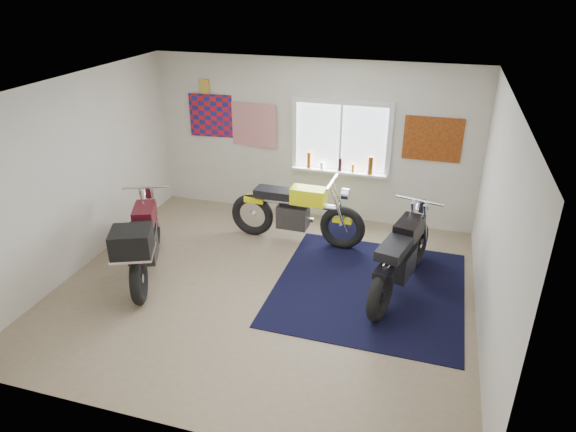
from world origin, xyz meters
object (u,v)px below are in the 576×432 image
(maroon_tourer, at_px, (143,242))
(yellow_triumph, at_px, (296,213))
(black_chrome_bike, at_px, (401,257))
(navy_rug, at_px, (369,288))

(maroon_tourer, bearing_deg, yellow_triumph, -68.66)
(yellow_triumph, bearing_deg, black_chrome_bike, -27.47)
(black_chrome_bike, bearing_deg, maroon_tourer, 115.50)
(yellow_triumph, bearing_deg, navy_rug, -36.47)
(black_chrome_bike, bearing_deg, yellow_triumph, 74.74)
(yellow_triumph, height_order, maroon_tourer, same)
(navy_rug, relative_size, maroon_tourer, 1.23)
(navy_rug, distance_m, black_chrome_bike, 0.63)
(navy_rug, xyz_separation_m, black_chrome_bike, (0.38, 0.09, 0.49))
(navy_rug, xyz_separation_m, yellow_triumph, (-1.34, 1.04, 0.48))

